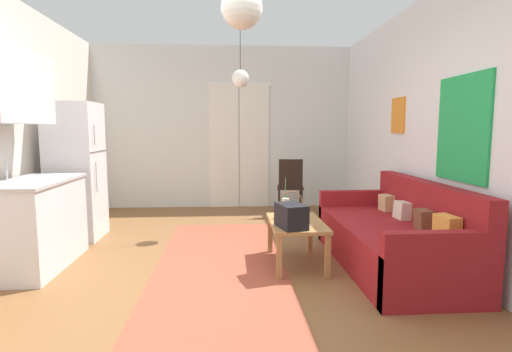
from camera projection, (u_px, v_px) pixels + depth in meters
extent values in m
cube|color=brown|center=(219.00, 296.00, 3.42)|extent=(5.05, 8.05, 0.10)
cube|color=silver|center=(223.00, 128.00, 6.99)|extent=(4.65, 0.10, 2.81)
cube|color=white|center=(224.00, 147.00, 6.97)|extent=(0.51, 0.02, 2.13)
cube|color=white|center=(254.00, 147.00, 7.00)|extent=(0.51, 0.02, 2.13)
cube|color=white|center=(239.00, 84.00, 6.85)|extent=(1.13, 0.03, 0.06)
cube|color=silver|center=(483.00, 126.00, 3.40)|extent=(0.10, 7.65, 2.81)
cube|color=green|center=(462.00, 129.00, 3.59)|extent=(0.02, 0.79, 0.97)
cube|color=orange|center=(398.00, 115.00, 4.95)|extent=(0.02, 0.36, 0.44)
cube|color=#9E4733|center=(220.00, 269.00, 3.91)|extent=(1.29, 3.63, 0.01)
cube|color=maroon|center=(388.00, 245.00, 3.99)|extent=(0.93, 2.10, 0.43)
cube|color=maroon|center=(426.00, 224.00, 3.99)|extent=(0.15, 2.10, 0.86)
cube|color=maroon|center=(440.00, 272.00, 2.99)|extent=(0.93, 0.11, 0.62)
cube|color=maroon|center=(356.00, 215.00, 4.97)|extent=(0.93, 0.11, 0.62)
cube|color=gold|center=(447.00, 229.00, 3.32)|extent=(0.15, 0.24, 0.24)
cube|color=brown|center=(424.00, 220.00, 3.75)|extent=(0.14, 0.20, 0.20)
cube|color=beige|center=(402.00, 210.00, 4.21)|extent=(0.14, 0.19, 0.19)
cube|color=tan|center=(386.00, 203.00, 4.64)|extent=(0.14, 0.20, 0.19)
cube|color=#A87542|center=(296.00, 223.00, 4.02)|extent=(0.53, 0.88, 0.04)
cube|color=#A87542|center=(279.00, 258.00, 3.63)|extent=(0.05, 0.05, 0.42)
cube|color=#A87542|center=(328.00, 256.00, 3.67)|extent=(0.05, 0.05, 0.42)
cube|color=#A87542|center=(270.00, 235.00, 4.43)|extent=(0.05, 0.05, 0.42)
cube|color=#A87542|center=(310.00, 234.00, 4.46)|extent=(0.05, 0.05, 0.42)
cylinder|color=beige|center=(285.00, 208.00, 4.16)|extent=(0.08, 0.08, 0.21)
cylinder|color=#477F42|center=(285.00, 188.00, 4.14)|extent=(0.01, 0.01, 0.22)
cube|color=black|center=(291.00, 216.00, 3.74)|extent=(0.30, 0.38, 0.23)
torus|color=brown|center=(291.00, 202.00, 3.73)|extent=(0.21, 0.01, 0.21)
cube|color=white|center=(76.00, 171.00, 4.98)|extent=(0.57, 0.63, 1.71)
cube|color=#4C4C51|center=(99.00, 151.00, 4.97)|extent=(0.01, 0.61, 0.01)
cylinder|color=#B7BABF|center=(95.00, 135.00, 4.77)|extent=(0.02, 0.02, 0.24)
cylinder|color=#B7BABF|center=(97.00, 177.00, 4.83)|extent=(0.02, 0.02, 0.38)
cube|color=silver|center=(36.00, 225.00, 3.95)|extent=(0.58, 1.18, 0.85)
cube|color=#B7BABF|center=(33.00, 181.00, 3.90)|extent=(0.61, 1.21, 0.03)
cube|color=#999BA0|center=(32.00, 186.00, 3.87)|extent=(0.36, 0.40, 0.10)
cylinder|color=#B7BABF|center=(6.00, 170.00, 3.83)|extent=(0.02, 0.02, 0.20)
cube|color=silver|center=(13.00, 87.00, 3.78)|extent=(0.32, 1.06, 0.69)
cylinder|color=black|center=(300.00, 199.00, 6.68)|extent=(0.03, 0.03, 0.42)
cylinder|color=black|center=(279.00, 199.00, 6.70)|extent=(0.03, 0.03, 0.42)
cylinder|color=black|center=(302.00, 202.00, 6.35)|extent=(0.03, 0.03, 0.42)
cylinder|color=black|center=(279.00, 202.00, 6.36)|extent=(0.03, 0.03, 0.42)
cube|color=black|center=(290.00, 187.00, 6.50)|extent=(0.46, 0.45, 0.04)
cube|color=black|center=(291.00, 174.00, 6.29)|extent=(0.38, 0.07, 0.46)
sphere|color=white|center=(242.00, 8.00, 2.75)|extent=(0.29, 0.29, 0.29)
cylinder|color=black|center=(240.00, 44.00, 5.16)|extent=(0.01, 0.01, 0.65)
sphere|color=white|center=(240.00, 78.00, 5.21)|extent=(0.23, 0.23, 0.23)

